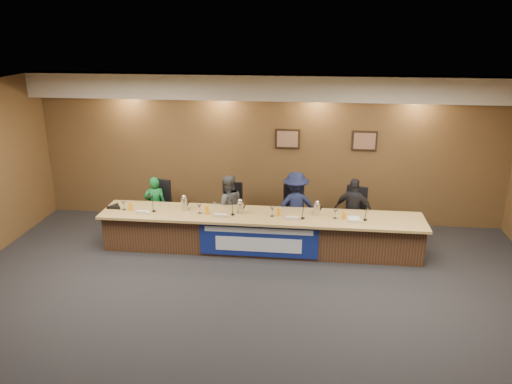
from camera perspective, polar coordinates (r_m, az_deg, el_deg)
floor at (r=7.68m, az=-1.39°, el=-14.29°), size 10.00×10.00×0.00m
ceiling at (r=6.50m, az=-1.62°, el=10.00°), size 10.00×8.00×0.04m
wall_back at (r=10.72m, az=1.46°, el=4.88°), size 10.00×0.04×3.20m
soffit at (r=10.23m, az=1.40°, el=11.89°), size 10.00×0.50×0.50m
dais_body at (r=9.62m, az=0.54°, el=-4.70°), size 6.00×0.80×0.70m
dais_top at (r=9.43m, az=0.52°, el=-2.74°), size 6.10×0.95×0.05m
banner at (r=9.23m, az=0.27°, el=-5.56°), size 2.20×0.02×0.65m
banner_text_upper at (r=9.13m, az=0.27°, el=-4.45°), size 2.00×0.01×0.10m
banner_text_lower at (r=9.25m, az=0.26°, el=-6.04°), size 1.60×0.01×0.28m
wall_photo_left at (r=10.61m, az=3.62°, el=6.08°), size 0.52×0.04×0.42m
wall_photo_right at (r=10.65m, az=12.29°, el=5.74°), size 0.52×0.04×0.42m
panelist_a at (r=10.50m, az=-11.43°, el=-1.47°), size 0.51×0.40×1.22m
panelist_b at (r=10.13m, az=-3.21°, el=-1.62°), size 0.74×0.65×1.31m
panelist_c at (r=9.98m, az=4.51°, el=-1.64°), size 1.01×0.71×1.41m
panelist_d at (r=10.03m, az=11.08°, el=-2.12°), size 0.83×0.53×1.32m
office_chair_a at (r=10.63m, az=-11.23°, el=-1.94°), size 0.59×0.59×0.08m
office_chair_b at (r=10.28m, az=-3.10°, el=-2.32°), size 0.57×0.57×0.08m
office_chair_c at (r=10.16m, az=4.50°, el=-2.64°), size 0.57×0.57×0.08m
office_chair_d at (r=10.19m, az=10.98°, el=-2.87°), size 0.61×0.61×0.08m
nameplate_a at (r=9.65m, az=-12.94°, el=-2.28°), size 0.24×0.08×0.10m
microphone_a at (r=9.77m, az=-11.57°, el=-2.13°), size 0.07×0.07×0.02m
juice_glass_a at (r=9.87m, az=-14.13°, el=-1.68°), size 0.06×0.06×0.15m
water_glass_a at (r=9.95m, az=-14.89°, el=-1.50°), size 0.08×0.08×0.18m
nameplate_b at (r=9.28m, az=-4.21°, el=-2.70°), size 0.24×0.08×0.10m
microphone_b at (r=9.40m, az=-2.68°, el=-2.58°), size 0.07×0.07×0.02m
juice_glass_b at (r=9.46m, az=-5.61°, el=-2.10°), size 0.06×0.06×0.15m
water_glass_b at (r=9.51m, az=-6.47°, el=-1.93°), size 0.08×0.08×0.18m
nameplate_c at (r=9.15m, az=4.14°, el=-3.00°), size 0.24×0.08×0.10m
microphone_c at (r=9.26m, az=5.37°, el=-3.00°), size 0.07×0.07×0.02m
juice_glass_c at (r=9.33m, az=2.62°, el=-2.32°), size 0.06×0.06×0.15m
water_glass_c at (r=9.31m, az=1.86°, el=-2.28°), size 0.08×0.08×0.18m
nameplate_d at (r=9.17m, az=11.26°, el=-3.29°), size 0.24×0.08×0.10m
microphone_d at (r=9.37m, az=12.37°, el=-3.11°), size 0.07×0.07×0.02m
juice_glass_d at (r=9.31m, az=10.04°, el=-2.66°), size 0.06×0.06×0.15m
water_glass_d at (r=9.32m, az=9.06°, el=-2.49°), size 0.08×0.08×0.18m
carafe_left at (r=9.68m, az=-8.18°, el=-1.39°), size 0.13×0.13×0.25m
carafe_mid at (r=9.44m, az=-1.82°, el=-1.81°), size 0.13×0.13×0.23m
carafe_right at (r=9.41m, az=6.98°, el=-1.99°), size 0.12×0.12×0.23m
speakerphone at (r=10.12m, az=-15.83°, el=-1.63°), size 0.32×0.32×0.05m
paper_stack at (r=9.38m, az=11.20°, el=-3.04°), size 0.26×0.33×0.01m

